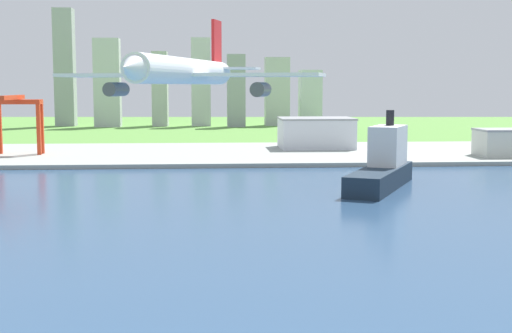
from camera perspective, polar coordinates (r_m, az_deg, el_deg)
The scene contains 9 objects.
ground_plane at distance 259.41m, azimuth 0.91°, elevation -3.19°, with size 2400.00×2400.00×0.00m, color #58903D.
water_bay at distance 200.78m, azimuth 2.37°, elevation -6.04°, with size 840.00×360.00×0.15m, color #2D4C70.
industrial_pier at distance 447.34m, azimuth -1.15°, elevation 1.05°, with size 840.00×140.00×2.50m, color #979E96.
airplane_landing at distance 103.62m, azimuth -5.71°, elevation 7.55°, with size 40.00×42.56×12.38m.
cargo_ship at distance 311.58m, azimuth 10.15°, elevation 0.09°, with size 43.93×68.41×32.76m.
port_crane_red at distance 448.69m, azimuth -18.57°, elevation 4.26°, with size 27.42×45.12×35.67m.
warehouse_main at distance 474.04m, azimuth 4.82°, elevation 2.71°, with size 48.50×38.93×20.10m.
warehouse_annex at distance 444.75m, azimuth 19.80°, elevation 1.84°, with size 40.05×24.98×15.98m.
distant_skyline at distance 781.27m, azimuth -5.65°, elevation 6.52°, with size 291.77×62.59×126.19m.
Camera 1 is at (-21.77, 45.21, 43.63)m, focal length 49.92 mm.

